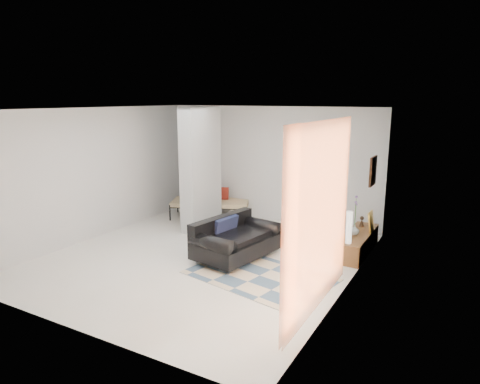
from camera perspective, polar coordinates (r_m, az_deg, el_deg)
The scene contains 17 objects.
floor at distance 8.32m, azimuth -4.92°, elevation -8.69°, with size 6.00×6.00×0.00m, color white.
ceiling at distance 7.77m, azimuth -5.31°, elevation 10.97°, with size 6.00×6.00×0.00m, color white.
wall_back at distance 10.51m, azimuth 4.07°, elevation 3.70°, with size 6.00×6.00×0.00m, color silver.
wall_front at distance 5.77m, azimuth -22.03°, elevation -4.54°, with size 6.00×6.00×0.00m, color silver.
wall_left at distance 9.71m, azimuth -18.71°, elevation 2.34°, with size 6.00×6.00×0.00m, color silver.
wall_right at distance 6.81m, azimuth 14.47°, elevation -1.48°, with size 6.00×6.00×0.00m, color silver.
partition_column at distance 9.84m, azimuth -5.23°, elevation 3.07°, with size 0.35×1.20×2.80m, color #A7ACAE.
hallway_door at distance 11.56m, azimuth -5.54°, elevation 2.57°, with size 0.85×0.06×2.04m, color white.
curtain at distance 5.75m, azimuth 10.80°, elevation -3.35°, with size 2.55×2.55×0.00m, color orange.
wall_art at distance 8.40m, azimuth 17.31°, elevation 2.68°, with size 0.04×0.45×0.55m, color #351B0E.
media_console at distance 8.79m, azimuth 15.43°, elevation -6.52°, with size 0.45×1.67×0.80m.
loveseat at distance 8.19m, azimuth -0.72°, elevation -6.37°, with size 1.27×1.84×0.76m.
daybed at distance 10.92m, azimuth -4.10°, elevation -1.26°, with size 2.10×1.51×0.77m.
area_rug at distance 7.48m, azimuth 2.63°, elevation -11.11°, with size 2.36×1.57×0.01m, color beige.
cylinder_lamp at distance 8.02m, azimuth 14.34°, elevation -4.58°, with size 0.11×0.11×0.60m, color silver.
bronze_figurine at distance 9.14m, azimuth 15.93°, elevation -3.81°, with size 0.11×0.11×0.22m, color #2F1F14, non-canonical shape.
vase at distance 8.59m, azimuth 15.01°, elevation -4.88°, with size 0.19×0.19×0.20m, color silver.
Camera 1 is at (4.35, -6.43, 3.00)m, focal length 32.00 mm.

